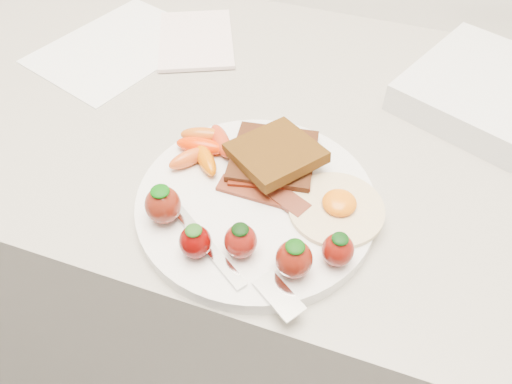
% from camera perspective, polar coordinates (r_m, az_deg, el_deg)
% --- Properties ---
extents(counter, '(2.00, 0.60, 0.90)m').
position_cam_1_polar(counter, '(1.03, 2.65, -11.16)').
color(counter, gray).
rests_on(counter, ground).
extents(plate, '(0.27, 0.27, 0.02)m').
position_cam_1_polar(plate, '(0.57, -0.00, -1.28)').
color(plate, white).
rests_on(plate, counter).
extents(toast_lower, '(0.11, 0.11, 0.01)m').
position_cam_1_polar(toast_lower, '(0.59, 1.99, 4.01)').
color(toast_lower, black).
rests_on(toast_lower, plate).
extents(toast_upper, '(0.13, 0.13, 0.02)m').
position_cam_1_polar(toast_upper, '(0.58, 2.24, 4.49)').
color(toast_upper, black).
rests_on(toast_upper, toast_lower).
extents(fried_egg, '(0.13, 0.13, 0.02)m').
position_cam_1_polar(fried_egg, '(0.55, 9.25, -1.70)').
color(fried_egg, white).
rests_on(fried_egg, plate).
extents(bacon_strips, '(0.11, 0.06, 0.01)m').
position_cam_1_polar(bacon_strips, '(0.56, 1.25, 0.48)').
color(bacon_strips, '#48180B').
rests_on(bacon_strips, plate).
extents(baby_carrots, '(0.08, 0.10, 0.02)m').
position_cam_1_polar(baby_carrots, '(0.60, -5.90, 5.13)').
color(baby_carrots, '#E82F00').
rests_on(baby_carrots, plate).
extents(strawberries, '(0.22, 0.07, 0.05)m').
position_cam_1_polar(strawberries, '(0.50, -2.03, -5.04)').
color(strawberries, '#64190C').
rests_on(strawberries, plate).
extents(fork, '(0.18, 0.10, 0.00)m').
position_cam_1_polar(fork, '(0.50, -2.10, -8.46)').
color(fork, silver).
rests_on(fork, plate).
extents(paper_sheet, '(0.25, 0.29, 0.00)m').
position_cam_1_polar(paper_sheet, '(0.85, -15.45, 15.69)').
color(paper_sheet, white).
rests_on(paper_sheet, counter).
extents(notepad, '(0.17, 0.20, 0.01)m').
position_cam_1_polar(notepad, '(0.84, -6.87, 16.95)').
color(notepad, white).
rests_on(notepad, paper_sheet).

